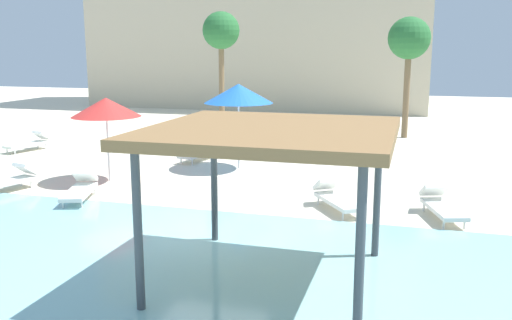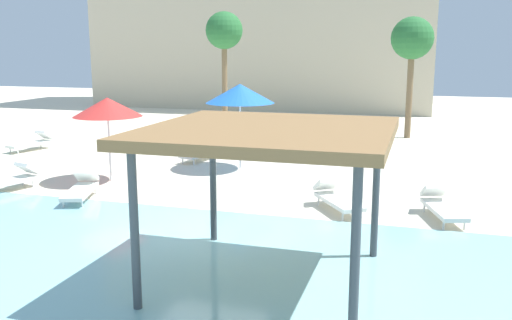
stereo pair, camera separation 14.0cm
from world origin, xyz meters
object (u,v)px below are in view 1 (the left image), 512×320
(shade_pavilion, at_px, (272,137))
(lounge_chair_2, at_px, (200,151))
(lounge_chair_4, at_px, (30,142))
(lounge_chair_5, at_px, (81,188))
(palm_tree_0, at_px, (409,41))
(lounge_chair_0, at_px, (9,180))
(lounge_chair_3, at_px, (336,197))
(beach_umbrella_blue_5, at_px, (238,94))
(lounge_chair_1, at_px, (441,205))
(beach_umbrella_red_0, at_px, (106,107))
(palm_tree_1, at_px, (221,33))

(shade_pavilion, height_order, lounge_chair_2, shade_pavilion)
(lounge_chair_4, height_order, lounge_chair_5, same)
(palm_tree_0, bearing_deg, shade_pavilion, -96.05)
(lounge_chair_0, height_order, lounge_chair_4, same)
(lounge_chair_2, relative_size, lounge_chair_3, 1.04)
(beach_umbrella_blue_5, bearing_deg, palm_tree_0, 58.21)
(shade_pavilion, height_order, palm_tree_0, palm_tree_0)
(lounge_chair_4, bearing_deg, beach_umbrella_blue_5, 98.99)
(lounge_chair_1, bearing_deg, beach_umbrella_red_0, -113.94)
(beach_umbrella_blue_5, relative_size, lounge_chair_3, 1.52)
(lounge_chair_0, bearing_deg, lounge_chair_5, 99.19)
(lounge_chair_5, bearing_deg, lounge_chair_4, -152.82)
(lounge_chair_0, distance_m, lounge_chair_3, 9.40)
(beach_umbrella_blue_5, height_order, lounge_chair_5, beach_umbrella_blue_5)
(lounge_chair_0, relative_size, lounge_chair_4, 1.00)
(palm_tree_1, bearing_deg, beach_umbrella_red_0, -86.76)
(lounge_chair_0, height_order, lounge_chair_3, same)
(beach_umbrella_red_0, height_order, lounge_chair_0, beach_umbrella_red_0)
(beach_umbrella_blue_5, relative_size, palm_tree_0, 0.53)
(lounge_chair_0, relative_size, lounge_chair_3, 1.04)
(lounge_chair_0, xyz_separation_m, lounge_chair_2, (3.66, 5.76, 0.00))
(beach_umbrella_blue_5, height_order, lounge_chair_4, beach_umbrella_blue_5)
(lounge_chair_4, xyz_separation_m, lounge_chair_5, (6.30, -6.04, 0.00))
(lounge_chair_4, distance_m, palm_tree_1, 11.04)
(lounge_chair_1, distance_m, lounge_chair_5, 9.42)
(beach_umbrella_blue_5, relative_size, palm_tree_1, 0.49)
(beach_umbrella_red_0, bearing_deg, lounge_chair_2, 68.99)
(lounge_chair_4, distance_m, palm_tree_0, 16.89)
(lounge_chair_0, distance_m, lounge_chair_5, 2.59)
(shade_pavilion, relative_size, palm_tree_1, 0.69)
(beach_umbrella_red_0, height_order, palm_tree_1, palm_tree_1)
(lounge_chair_2, relative_size, lounge_chair_5, 1.00)
(beach_umbrella_red_0, distance_m, lounge_chair_4, 7.32)
(lounge_chair_4, bearing_deg, lounge_chair_3, 83.62)
(shade_pavilion, relative_size, lounge_chair_4, 2.04)
(lounge_chair_4, xyz_separation_m, palm_tree_1, (5.19, 8.64, 4.51))
(lounge_chair_3, height_order, palm_tree_1, palm_tree_1)
(beach_umbrella_blue_5, relative_size, lounge_chair_0, 1.46)
(beach_umbrella_red_0, relative_size, lounge_chair_4, 1.31)
(beach_umbrella_red_0, bearing_deg, lounge_chair_0, -139.14)
(shade_pavilion, bearing_deg, palm_tree_0, 83.95)
(lounge_chair_4, bearing_deg, lounge_chair_1, 86.91)
(lounge_chair_2, bearing_deg, lounge_chair_5, 2.27)
(palm_tree_1, bearing_deg, lounge_chair_1, -52.53)
(lounge_chair_0, bearing_deg, shade_pavilion, 81.29)
(beach_umbrella_red_0, bearing_deg, lounge_chair_1, -6.83)
(lounge_chair_0, bearing_deg, lounge_chair_4, -130.95)
(lounge_chair_1, xyz_separation_m, lounge_chair_2, (-8.28, 5.05, 0.00))
(palm_tree_0, bearing_deg, lounge_chair_2, -132.96)
(lounge_chair_2, bearing_deg, beach_umbrella_blue_5, 74.67)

